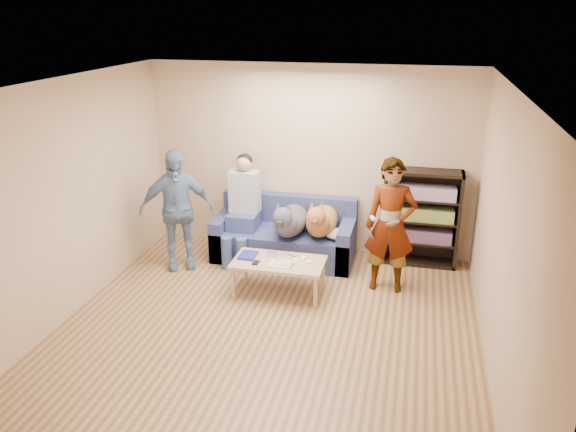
% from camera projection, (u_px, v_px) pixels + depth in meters
% --- Properties ---
extents(ground, '(5.00, 5.00, 0.00)m').
position_uv_depth(ground, '(262.00, 339.00, 5.89)').
color(ground, brown).
rests_on(ground, ground).
extents(ceiling, '(5.00, 5.00, 0.00)m').
position_uv_depth(ceiling, '(257.00, 88.00, 4.98)').
color(ceiling, white).
rests_on(ceiling, ground).
extents(wall_back, '(4.50, 0.00, 4.50)m').
position_uv_depth(wall_back, '(309.00, 160.00, 7.72)').
color(wall_back, tan).
rests_on(wall_back, ground).
extents(wall_front, '(4.50, 0.00, 4.50)m').
position_uv_depth(wall_front, '(139.00, 381.00, 3.15)').
color(wall_front, tan).
rests_on(wall_front, ground).
extents(wall_left, '(0.00, 5.00, 5.00)m').
position_uv_depth(wall_left, '(55.00, 207.00, 5.91)').
color(wall_left, tan).
rests_on(wall_left, ground).
extents(wall_right, '(0.00, 5.00, 5.00)m').
position_uv_depth(wall_right, '(505.00, 245.00, 4.96)').
color(wall_right, tan).
rests_on(wall_right, ground).
extents(blanket, '(0.35, 0.30, 0.12)m').
position_uv_depth(blanket, '(338.00, 234.00, 7.34)').
color(blanket, silver).
rests_on(blanket, sofa).
extents(person_standing_right, '(0.61, 0.40, 1.65)m').
position_uv_depth(person_standing_right, '(390.00, 226.00, 6.69)').
color(person_standing_right, gray).
rests_on(person_standing_right, ground).
extents(person_standing_left, '(1.02, 0.79, 1.61)m').
position_uv_depth(person_standing_left, '(176.00, 210.00, 7.29)').
color(person_standing_left, '#7598BC').
rests_on(person_standing_left, ground).
extents(held_controller, '(0.07, 0.12, 0.03)m').
position_uv_depth(held_controller, '(373.00, 218.00, 6.50)').
color(held_controller, white).
rests_on(held_controller, person_standing_right).
extents(notebook_blue, '(0.20, 0.26, 0.03)m').
position_uv_depth(notebook_blue, '(248.00, 255.00, 6.85)').
color(notebook_blue, '#1C219C').
rests_on(notebook_blue, coffee_table).
extents(papers, '(0.26, 0.20, 0.02)m').
position_uv_depth(papers, '(281.00, 264.00, 6.62)').
color(papers, white).
rests_on(papers, coffee_table).
extents(magazine, '(0.22, 0.17, 0.01)m').
position_uv_depth(magazine, '(284.00, 263.00, 6.62)').
color(magazine, '#BEBC98').
rests_on(magazine, coffee_table).
extents(camera_silver, '(0.11, 0.06, 0.05)m').
position_uv_depth(camera_silver, '(271.00, 254.00, 6.85)').
color(camera_silver, silver).
rests_on(camera_silver, coffee_table).
extents(controller_a, '(0.04, 0.13, 0.03)m').
position_uv_depth(controller_a, '(303.00, 259.00, 6.75)').
color(controller_a, white).
rests_on(controller_a, coffee_table).
extents(controller_b, '(0.09, 0.06, 0.03)m').
position_uv_depth(controller_b, '(308.00, 262.00, 6.66)').
color(controller_b, white).
rests_on(controller_b, coffee_table).
extents(headphone_cup_a, '(0.07, 0.07, 0.02)m').
position_uv_depth(headphone_cup_a, '(295.00, 263.00, 6.66)').
color(headphone_cup_a, silver).
rests_on(headphone_cup_a, coffee_table).
extents(headphone_cup_b, '(0.07, 0.07, 0.02)m').
position_uv_depth(headphone_cup_b, '(296.00, 260.00, 6.73)').
color(headphone_cup_b, white).
rests_on(headphone_cup_b, coffee_table).
extents(pen_orange, '(0.13, 0.06, 0.01)m').
position_uv_depth(pen_orange, '(274.00, 266.00, 6.58)').
color(pen_orange, orange).
rests_on(pen_orange, coffee_table).
extents(pen_black, '(0.13, 0.08, 0.01)m').
position_uv_depth(pen_black, '(292.00, 256.00, 6.86)').
color(pen_black, black).
rests_on(pen_black, coffee_table).
extents(wallet, '(0.07, 0.12, 0.02)m').
position_uv_depth(wallet, '(256.00, 263.00, 6.66)').
color(wallet, black).
rests_on(wallet, coffee_table).
extents(sofa, '(1.90, 0.85, 0.82)m').
position_uv_depth(sofa, '(285.00, 238.00, 7.76)').
color(sofa, '#515B93').
rests_on(sofa, ground).
extents(person_seated, '(0.40, 0.73, 1.47)m').
position_uv_depth(person_seated, '(243.00, 204.00, 7.59)').
color(person_seated, '#3A4481').
rests_on(person_seated, sofa).
extents(dog_gray, '(0.41, 1.25, 0.60)m').
position_uv_depth(dog_gray, '(290.00, 221.00, 7.38)').
color(dog_gray, '#4A4C54').
rests_on(dog_gray, sofa).
extents(dog_tan, '(0.40, 1.16, 0.59)m').
position_uv_depth(dog_tan, '(321.00, 221.00, 7.40)').
color(dog_tan, '#C0803A').
rests_on(dog_tan, sofa).
extents(coffee_table, '(1.10, 0.60, 0.42)m').
position_uv_depth(coffee_table, '(279.00, 264.00, 6.74)').
color(coffee_table, tan).
rests_on(coffee_table, ground).
extents(bookshelf, '(1.00, 0.34, 1.30)m').
position_uv_depth(bookshelf, '(421.00, 215.00, 7.45)').
color(bookshelf, black).
rests_on(bookshelf, ground).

